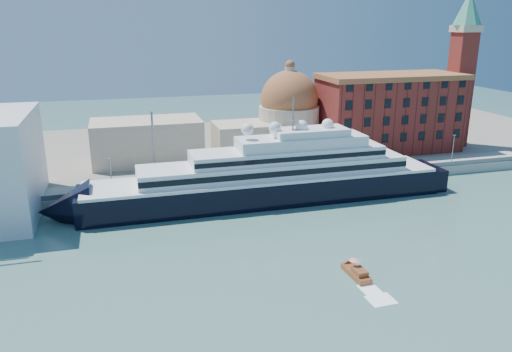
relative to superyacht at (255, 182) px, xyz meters
name	(u,v)px	position (x,y,z in m)	size (l,w,h in m)	color
ground	(280,243)	(-1.55, -23.00, -4.84)	(400.00, 400.00, 0.00)	#3C6861
quay	(237,183)	(-1.55, 11.00, -3.59)	(180.00, 10.00, 2.50)	gray
land	(207,147)	(-1.55, 52.00, -3.84)	(260.00, 72.00, 2.00)	slate
quay_fence	(241,182)	(-1.55, 6.50, -1.74)	(180.00, 0.10, 1.20)	slate
superyacht	(255,182)	(0.00, 0.00, 0.00)	(93.80, 13.00, 28.03)	black
water_taxi	(357,272)	(6.47, -38.58, -4.08)	(2.44, 6.72, 3.16)	brown
warehouse	(389,112)	(50.45, 29.00, 8.95)	(43.00, 19.00, 23.25)	maroon
campanile	(463,60)	(74.45, 29.00, 23.92)	(8.40, 8.40, 47.00)	maroon
church	(239,126)	(4.84, 34.72, 6.07)	(66.00, 18.00, 25.50)	beige
lamp_posts	(186,155)	(-14.22, 9.27, 5.00)	(120.80, 2.40, 18.00)	slate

